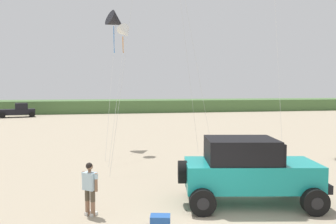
{
  "coord_description": "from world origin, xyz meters",
  "views": [
    {
      "loc": [
        -2.82,
        -7.54,
        3.91
      ],
      "look_at": [
        -0.58,
        3.55,
        3.12
      ],
      "focal_mm": 34.67,
      "sensor_mm": 36.0,
      "label": 1
    }
  ],
  "objects_px": {
    "jeep": "(249,169)",
    "person_watching": "(90,186)",
    "cooler_box": "(160,222)",
    "kite_red_delta": "(125,33)",
    "kite_pink_ribbon": "(116,21)",
    "distant_pickup": "(18,111)"
  },
  "relations": [
    {
      "from": "jeep",
      "to": "person_watching",
      "type": "relative_size",
      "value": 3.0
    },
    {
      "from": "person_watching",
      "to": "cooler_box",
      "type": "bearing_deg",
      "value": -34.75
    },
    {
      "from": "kite_red_delta",
      "to": "kite_pink_ribbon",
      "type": "height_order",
      "value": "kite_pink_ribbon"
    },
    {
      "from": "cooler_box",
      "to": "kite_red_delta",
      "type": "bearing_deg",
      "value": 103.64
    },
    {
      "from": "distant_pickup",
      "to": "kite_pink_ribbon",
      "type": "bearing_deg",
      "value": -63.85
    },
    {
      "from": "cooler_box",
      "to": "kite_red_delta",
      "type": "xyz_separation_m",
      "value": [
        -0.11,
        11.77,
        7.24
      ]
    },
    {
      "from": "kite_red_delta",
      "to": "jeep",
      "type": "bearing_deg",
      "value": -71.91
    },
    {
      "from": "cooler_box",
      "to": "kite_red_delta",
      "type": "distance_m",
      "value": 13.82
    },
    {
      "from": "cooler_box",
      "to": "kite_red_delta",
      "type": "relative_size",
      "value": 0.07
    },
    {
      "from": "cooler_box",
      "to": "distant_pickup",
      "type": "height_order",
      "value": "distant_pickup"
    },
    {
      "from": "jeep",
      "to": "kite_red_delta",
      "type": "bearing_deg",
      "value": 108.09
    },
    {
      "from": "cooler_box",
      "to": "distant_pickup",
      "type": "xyz_separation_m",
      "value": [
        -13.22,
        39.98,
        0.75
      ]
    },
    {
      "from": "jeep",
      "to": "kite_pink_ribbon",
      "type": "bearing_deg",
      "value": 106.74
    },
    {
      "from": "person_watching",
      "to": "distant_pickup",
      "type": "distance_m",
      "value": 40.22
    },
    {
      "from": "kite_red_delta",
      "to": "kite_pink_ribbon",
      "type": "relative_size",
      "value": 0.85
    },
    {
      "from": "person_watching",
      "to": "jeep",
      "type": "bearing_deg",
      "value": -0.09
    },
    {
      "from": "kite_red_delta",
      "to": "kite_pink_ribbon",
      "type": "bearing_deg",
      "value": 100.75
    },
    {
      "from": "jeep",
      "to": "person_watching",
      "type": "bearing_deg",
      "value": 179.91
    },
    {
      "from": "person_watching",
      "to": "kite_red_delta",
      "type": "bearing_deg",
      "value": 79.88
    },
    {
      "from": "person_watching",
      "to": "distant_pickup",
      "type": "height_order",
      "value": "distant_pickup"
    },
    {
      "from": "distant_pickup",
      "to": "kite_pink_ribbon",
      "type": "height_order",
      "value": "kite_pink_ribbon"
    },
    {
      "from": "kite_red_delta",
      "to": "kite_pink_ribbon",
      "type": "xyz_separation_m",
      "value": [
        -0.46,
        2.44,
        1.16
      ]
    }
  ]
}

